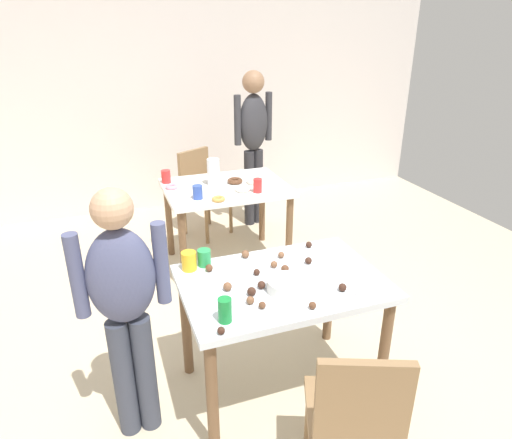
# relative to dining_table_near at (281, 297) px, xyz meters

# --- Properties ---
(ground_plane) EXTENTS (6.40, 6.40, 0.00)m
(ground_plane) POSITION_rel_dining_table_near_xyz_m (0.00, 0.08, -0.64)
(ground_plane) COLOR beige
(wall_back) EXTENTS (6.40, 0.10, 2.60)m
(wall_back) POSITION_rel_dining_table_near_xyz_m (0.00, 3.28, 0.66)
(wall_back) COLOR silver
(wall_back) RESTS_ON ground_plane
(dining_table_near) EXTENTS (1.10, 0.75, 0.75)m
(dining_table_near) POSITION_rel_dining_table_near_xyz_m (0.00, 0.00, 0.00)
(dining_table_near) COLOR silver
(dining_table_near) RESTS_ON ground_plane
(dining_table_far) EXTENTS (1.05, 0.79, 0.75)m
(dining_table_far) POSITION_rel_dining_table_near_xyz_m (0.15, 1.61, 0.00)
(dining_table_far) COLOR white
(dining_table_far) RESTS_ON ground_plane
(chair_near_table) EXTENTS (0.52, 0.52, 0.87)m
(chair_near_table) POSITION_rel_dining_table_near_xyz_m (0.03, -0.75, -0.15)
(chair_near_table) COLOR olive
(chair_near_table) RESTS_ON ground_plane
(chair_far_table) EXTENTS (0.54, 0.54, 0.87)m
(chair_far_table) POSITION_rel_dining_table_near_xyz_m (0.10, 2.36, -0.15)
(chair_far_table) COLOR olive
(chair_far_table) RESTS_ON ground_plane
(person_girl_near) EXTENTS (0.45, 0.21, 1.39)m
(person_girl_near) POSITION_rel_dining_table_near_xyz_m (-0.83, -0.02, 0.18)
(person_girl_near) COLOR #383D4C
(person_girl_near) RESTS_ON ground_plane
(person_adult_far) EXTENTS (0.45, 0.27, 1.62)m
(person_adult_far) POSITION_rel_dining_table_near_xyz_m (0.68, 2.39, 0.34)
(person_adult_far) COLOR #28282D
(person_adult_far) RESTS_ON ground_plane
(mixing_bowl) EXTENTS (0.20, 0.20, 0.06)m
(mixing_bowl) POSITION_rel_dining_table_near_xyz_m (-0.02, -0.10, 0.14)
(mixing_bowl) COLOR white
(mixing_bowl) RESTS_ON dining_table_near
(soda_can) EXTENTS (0.07, 0.07, 0.12)m
(soda_can) POSITION_rel_dining_table_near_xyz_m (-0.40, -0.25, 0.17)
(soda_can) COLOR #198438
(soda_can) RESTS_ON dining_table_near
(fork_near) EXTENTS (0.17, 0.02, 0.01)m
(fork_near) POSITION_rel_dining_table_near_xyz_m (0.38, -0.27, 0.11)
(fork_near) COLOR silver
(fork_near) RESTS_ON dining_table_near
(cup_near_0) EXTENTS (0.08, 0.08, 0.11)m
(cup_near_0) POSITION_rel_dining_table_near_xyz_m (-0.45, 0.29, 0.16)
(cup_near_0) COLOR yellow
(cup_near_0) RESTS_ON dining_table_near
(cup_near_1) EXTENTS (0.08, 0.08, 0.10)m
(cup_near_1) POSITION_rel_dining_table_near_xyz_m (-0.36, 0.30, 0.16)
(cup_near_1) COLOR green
(cup_near_1) RESTS_ON dining_table_near
(cake_ball_0) EXTENTS (0.04, 0.04, 0.04)m
(cake_ball_0) POSITION_rel_dining_table_near_xyz_m (0.09, 0.24, 0.13)
(cake_ball_0) COLOR brown
(cake_ball_0) RESTS_ON dining_table_near
(cake_ball_1) EXTENTS (0.04, 0.04, 0.04)m
(cake_ball_1) POSITION_rel_dining_table_near_xyz_m (0.04, -0.30, 0.13)
(cake_ball_1) COLOR brown
(cake_ball_1) RESTS_ON dining_table_near
(cake_ball_2) EXTENTS (0.04, 0.04, 0.04)m
(cake_ball_2) POSITION_rel_dining_table_near_xyz_m (-0.44, -0.34, 0.13)
(cake_ball_2) COLOR #3D2319
(cake_ball_2) RESTS_ON dining_table_near
(cake_ball_3) EXTENTS (0.04, 0.04, 0.04)m
(cake_ball_3) POSITION_rel_dining_table_near_xyz_m (-0.20, -0.21, 0.13)
(cake_ball_3) COLOR brown
(cake_ball_3) RESTS_ON dining_table_near
(cake_ball_4) EXTENTS (0.04, 0.04, 0.04)m
(cake_ball_4) POSITION_rel_dining_table_near_xyz_m (0.22, 0.12, 0.13)
(cake_ball_4) COLOR #3D2319
(cake_ball_4) RESTS_ON dining_table_near
(cake_ball_5) EXTENTS (0.04, 0.04, 0.04)m
(cake_ball_5) POSITION_rel_dining_table_near_xyz_m (0.01, 0.14, 0.13)
(cake_ball_5) COLOR brown
(cake_ball_5) RESTS_ON dining_table_near
(cake_ball_6) EXTENTS (0.05, 0.05, 0.05)m
(cake_ball_6) POSITION_rel_dining_table_near_xyz_m (-0.31, 0.00, 0.13)
(cake_ball_6) COLOR brown
(cake_ball_6) RESTS_ON dining_table_near
(cake_ball_7) EXTENTS (0.04, 0.04, 0.04)m
(cake_ball_7) POSITION_rel_dining_table_near_xyz_m (-0.35, 0.23, 0.13)
(cake_ball_7) COLOR brown
(cake_ball_7) RESTS_ON dining_table_near
(cake_ball_8) EXTENTS (0.04, 0.04, 0.04)m
(cake_ball_8) POSITION_rel_dining_table_near_xyz_m (0.05, 0.07, 0.13)
(cake_ball_8) COLOR brown
(cake_ball_8) RESTS_ON dining_table_near
(cake_ball_9) EXTENTS (0.04, 0.04, 0.04)m
(cake_ball_9) POSITION_rel_dining_table_near_xyz_m (0.31, 0.31, 0.13)
(cake_ball_9) COLOR #3D2319
(cake_ball_9) RESTS_ON dining_table_near
(cake_ball_10) EXTENTS (0.04, 0.04, 0.04)m
(cake_ball_10) POSITION_rel_dining_table_near_xyz_m (0.26, -0.21, 0.13)
(cake_ball_10) COLOR #3D2319
(cake_ball_10) RESTS_ON dining_table_near
(cake_ball_11) EXTENTS (0.04, 0.04, 0.04)m
(cake_ball_11) POSITION_rel_dining_table_near_xyz_m (-0.11, 0.10, 0.13)
(cake_ball_11) COLOR #3D2319
(cake_ball_11) RESTS_ON dining_table_near
(cake_ball_12) EXTENTS (0.04, 0.04, 0.04)m
(cake_ball_12) POSITION_rel_dining_table_near_xyz_m (-0.14, -0.04, 0.13)
(cake_ball_12) COLOR #3D2319
(cake_ball_12) RESTS_ON dining_table_near
(cake_ball_13) EXTENTS (0.05, 0.05, 0.05)m
(cake_ball_13) POSITION_rel_dining_table_near_xyz_m (-0.21, -0.09, 0.13)
(cake_ball_13) COLOR #3D2319
(cake_ball_13) RESTS_ON dining_table_near
(cake_ball_14) EXTENTS (0.05, 0.05, 0.05)m
(cake_ball_14) POSITION_rel_dining_table_near_xyz_m (-0.11, 0.31, 0.13)
(cake_ball_14) COLOR brown
(cake_ball_14) RESTS_ON dining_table_near
(cake_ball_15) EXTENTS (0.04, 0.04, 0.04)m
(cake_ball_15) POSITION_rel_dining_table_near_xyz_m (-0.24, -0.16, 0.13)
(cake_ball_15) COLOR brown
(cake_ball_15) RESTS_ON dining_table_near
(pitcher_far) EXTENTS (0.11, 0.11, 0.23)m
(pitcher_far) POSITION_rel_dining_table_near_xyz_m (0.06, 1.67, 0.22)
(pitcher_far) COLOR white
(pitcher_far) RESTS_ON dining_table_far
(cup_far_0) EXTENTS (0.08, 0.08, 0.11)m
(cup_far_0) POSITION_rel_dining_table_near_xyz_m (-0.32, 1.87, 0.17)
(cup_far_0) COLOR red
(cup_far_0) RESTS_ON dining_table_far
(cup_far_1) EXTENTS (0.07, 0.07, 0.12)m
(cup_far_1) POSITION_rel_dining_table_near_xyz_m (0.35, 1.36, 0.17)
(cup_far_1) COLOR red
(cup_far_1) RESTS_ON dining_table_far
(cup_far_2) EXTENTS (0.08, 0.08, 0.11)m
(cup_far_2) POSITION_rel_dining_table_near_xyz_m (-0.15, 1.38, 0.16)
(cup_far_2) COLOR #3351B2
(cup_far_2) RESTS_ON dining_table_far
(donut_far_0) EXTENTS (0.11, 0.11, 0.03)m
(donut_far_0) POSITION_rel_dining_table_near_xyz_m (-0.01, 1.28, 0.12)
(donut_far_0) COLOR gold
(donut_far_0) RESTS_ON dining_table_far
(donut_far_1) EXTENTS (0.13, 0.13, 0.04)m
(donut_far_1) POSITION_rel_dining_table_near_xyz_m (0.40, 1.59, 0.13)
(donut_far_1) COLOR white
(donut_far_1) RESTS_ON dining_table_far
(donut_far_2) EXTENTS (0.11, 0.11, 0.03)m
(donut_far_2) POSITION_rel_dining_table_near_xyz_m (-0.30, 1.70, 0.12)
(donut_far_2) COLOR pink
(donut_far_2) RESTS_ON dining_table_far
(donut_far_3) EXTENTS (0.13, 0.13, 0.04)m
(donut_far_3) POSITION_rel_dining_table_near_xyz_m (0.25, 1.65, 0.13)
(donut_far_3) COLOR brown
(donut_far_3) RESTS_ON dining_table_far
(donut_far_4) EXTENTS (0.13, 0.13, 0.04)m
(donut_far_4) POSITION_rel_dining_table_near_xyz_m (0.25, 1.44, 0.13)
(donut_far_4) COLOR white
(donut_far_4) RESTS_ON dining_table_far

